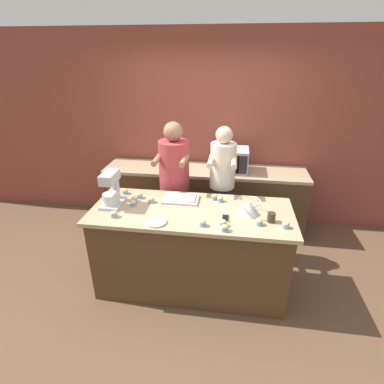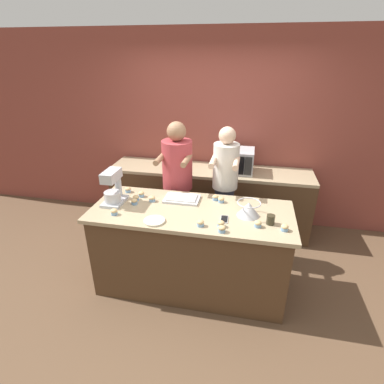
{
  "view_description": "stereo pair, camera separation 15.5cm",
  "coord_description": "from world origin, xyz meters",
  "px_view_note": "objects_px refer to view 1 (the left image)",
  "views": [
    {
      "loc": [
        0.38,
        -2.62,
        2.38
      ],
      "look_at": [
        0.0,
        0.04,
        1.12
      ],
      "focal_mm": 28.0,
      "sensor_mm": 36.0,
      "label": 1
    },
    {
      "loc": [
        0.54,
        -2.59,
        2.38
      ],
      "look_at": [
        0.0,
        0.04,
        1.12
      ],
      "focal_mm": 28.0,
      "sensor_mm": 36.0,
      "label": 2
    }
  ],
  "objects_px": {
    "microwave_oven": "(231,160)",
    "cupcake_6": "(259,222)",
    "cupcake_1": "(114,214)",
    "cupcake_5": "(125,191)",
    "cupcake_11": "(140,195)",
    "cupcake_7": "(151,200)",
    "cupcake_12": "(135,199)",
    "cupcake_4": "(203,223)",
    "drinking_glass": "(271,217)",
    "cupcake_3": "(214,197)",
    "small_plate": "(156,222)",
    "mixing_bowl": "(249,207)",
    "cupcake_10": "(223,223)",
    "cell_phone": "(225,218)",
    "person_right": "(222,191)",
    "cupcake_2": "(225,228)",
    "cupcake_8": "(220,199)",
    "cupcake_9": "(286,225)",
    "stand_mixer": "(112,191)",
    "cupcake_0": "(133,203)",
    "person_left": "(175,188)",
    "baking_tray": "(181,199)"
  },
  "relations": [
    {
      "from": "cell_phone",
      "to": "cupcake_0",
      "type": "height_order",
      "value": "cupcake_0"
    },
    {
      "from": "microwave_oven",
      "to": "cupcake_1",
      "type": "distance_m",
      "value": 1.86
    },
    {
      "from": "cupcake_8",
      "to": "cupcake_10",
      "type": "xyz_separation_m",
      "value": [
        0.05,
        -0.49,
        0.0
      ]
    },
    {
      "from": "cupcake_1",
      "to": "microwave_oven",
      "type": "bearing_deg",
      "value": 54.94
    },
    {
      "from": "cupcake_2",
      "to": "cupcake_5",
      "type": "bearing_deg",
      "value": 151.4
    },
    {
      "from": "drinking_glass",
      "to": "cupcake_6",
      "type": "distance_m",
      "value": 0.14
    },
    {
      "from": "small_plate",
      "to": "cupcake_7",
      "type": "bearing_deg",
      "value": 110.94
    },
    {
      "from": "cell_phone",
      "to": "cupcake_9",
      "type": "distance_m",
      "value": 0.55
    },
    {
      "from": "cupcake_9",
      "to": "mixing_bowl",
      "type": "bearing_deg",
      "value": 147.24
    },
    {
      "from": "cupcake_3",
      "to": "cupcake_6",
      "type": "bearing_deg",
      "value": -46.17
    },
    {
      "from": "microwave_oven",
      "to": "drinking_glass",
      "type": "xyz_separation_m",
      "value": [
        0.42,
        -1.4,
        -0.07
      ]
    },
    {
      "from": "mixing_bowl",
      "to": "cupcake_2",
      "type": "relative_size",
      "value": 3.43
    },
    {
      "from": "cupcake_7",
      "to": "cupcake_12",
      "type": "bearing_deg",
      "value": -174.44
    },
    {
      "from": "microwave_oven",
      "to": "cupcake_6",
      "type": "relative_size",
      "value": 7.03
    },
    {
      "from": "cupcake_0",
      "to": "cupcake_4",
      "type": "xyz_separation_m",
      "value": [
        0.75,
        -0.29,
        0.0
      ]
    },
    {
      "from": "cupcake_5",
      "to": "cupcake_11",
      "type": "bearing_deg",
      "value": -23.15
    },
    {
      "from": "cupcake_6",
      "to": "cupcake_7",
      "type": "xyz_separation_m",
      "value": [
        -1.1,
        0.3,
        0.0
      ]
    },
    {
      "from": "cell_phone",
      "to": "cupcake_11",
      "type": "distance_m",
      "value": 1.0
    },
    {
      "from": "microwave_oven",
      "to": "cupcake_9",
      "type": "xyz_separation_m",
      "value": [
        0.54,
        -1.49,
        -0.09
      ]
    },
    {
      "from": "cupcake_6",
      "to": "cell_phone",
      "type": "bearing_deg",
      "value": 168.3
    },
    {
      "from": "cupcake_1",
      "to": "cupcake_4",
      "type": "relative_size",
      "value": 1.0
    },
    {
      "from": "cell_phone",
      "to": "cupcake_7",
      "type": "bearing_deg",
      "value": 163.41
    },
    {
      "from": "cupcake_2",
      "to": "microwave_oven",
      "type": "bearing_deg",
      "value": 89.77
    },
    {
      "from": "cupcake_3",
      "to": "cupcake_5",
      "type": "xyz_separation_m",
      "value": [
        -1.0,
        0.0,
        0.0
      ]
    },
    {
      "from": "cell_phone",
      "to": "cupcake_4",
      "type": "height_order",
      "value": "cupcake_4"
    },
    {
      "from": "cupcake_0",
      "to": "cupcake_4",
      "type": "height_order",
      "value": "same"
    },
    {
      "from": "person_right",
      "to": "cupcake_2",
      "type": "distance_m",
      "value": 1.0
    },
    {
      "from": "cupcake_3",
      "to": "cupcake_8",
      "type": "relative_size",
      "value": 1.0
    },
    {
      "from": "baking_tray",
      "to": "cell_phone",
      "type": "bearing_deg",
      "value": -33.94
    },
    {
      "from": "cupcake_4",
      "to": "drinking_glass",
      "type": "bearing_deg",
      "value": 14.62
    },
    {
      "from": "small_plate",
      "to": "cupcake_6",
      "type": "bearing_deg",
      "value": 6.05
    },
    {
      "from": "microwave_oven",
      "to": "cupcake_10",
      "type": "relative_size",
      "value": 7.03
    },
    {
      "from": "mixing_bowl",
      "to": "cupcake_4",
      "type": "relative_size",
      "value": 3.43
    },
    {
      "from": "cupcake_5",
      "to": "cell_phone",
      "type": "bearing_deg",
      "value": -19.58
    },
    {
      "from": "mixing_bowl",
      "to": "cupcake_10",
      "type": "height_order",
      "value": "mixing_bowl"
    },
    {
      "from": "stand_mixer",
      "to": "cupcake_10",
      "type": "distance_m",
      "value": 1.18
    },
    {
      "from": "baking_tray",
      "to": "person_right",
      "type": "bearing_deg",
      "value": 47.18
    },
    {
      "from": "stand_mixer",
      "to": "cupcake_11",
      "type": "distance_m",
      "value": 0.32
    },
    {
      "from": "cupcake_8",
      "to": "cupcake_9",
      "type": "height_order",
      "value": "same"
    },
    {
      "from": "cupcake_5",
      "to": "small_plate",
      "type": "bearing_deg",
      "value": -48.9
    },
    {
      "from": "cupcake_6",
      "to": "person_right",
      "type": "bearing_deg",
      "value": 114.61
    },
    {
      "from": "mixing_bowl",
      "to": "cell_phone",
      "type": "distance_m",
      "value": 0.26
    },
    {
      "from": "cupcake_2",
      "to": "stand_mixer",
      "type": "bearing_deg",
      "value": 163.66
    },
    {
      "from": "cupcake_3",
      "to": "cupcake_4",
      "type": "xyz_separation_m",
      "value": [
        -0.06,
        -0.56,
        0.0
      ]
    },
    {
      "from": "person_left",
      "to": "cupcake_12",
      "type": "height_order",
      "value": "person_left"
    },
    {
      "from": "person_right",
      "to": "baking_tray",
      "type": "bearing_deg",
      "value": -132.82
    },
    {
      "from": "stand_mixer",
      "to": "cupcake_0",
      "type": "bearing_deg",
      "value": 2.02
    },
    {
      "from": "mixing_bowl",
      "to": "drinking_glass",
      "type": "height_order",
      "value": "mixing_bowl"
    },
    {
      "from": "cupcake_0",
      "to": "cupcake_7",
      "type": "xyz_separation_m",
      "value": [
        0.16,
        0.1,
        0.0
      ]
    },
    {
      "from": "cupcake_1",
      "to": "cupcake_3",
      "type": "bearing_deg",
      "value": 29.13
    }
  ]
}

